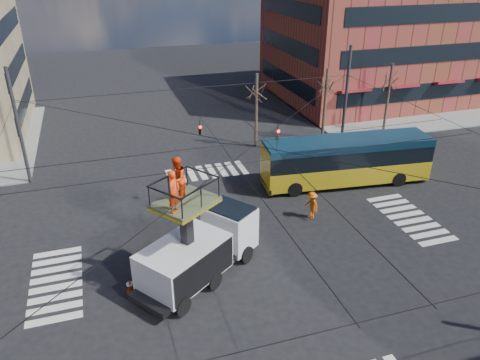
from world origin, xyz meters
name	(u,v)px	position (x,y,z in m)	size (l,w,h in m)	color
ground	(252,247)	(0.00, 0.00, 0.00)	(120.00, 120.00, 0.00)	black
sidewalk_ne	(376,103)	(21.00, 21.00, 0.06)	(18.00, 18.00, 0.12)	slate
crosswalks	(252,247)	(0.00, 0.00, 0.01)	(22.40, 22.40, 0.02)	silver
building_ne	(377,30)	(21.98, 23.98, 7.00)	(20.06, 16.06, 14.00)	brown
overhead_network	(249,172)	(-0.07, 0.40, 4.29)	(24.24, 24.24, 8.00)	#2D2D30
tree_a	(257,91)	(5.00, 13.50, 4.63)	(2.00, 2.00, 6.00)	#382B21
tree_b	(326,85)	(11.00, 13.50, 4.63)	(2.00, 2.00, 6.00)	#382B21
tree_c	(391,80)	(17.00, 13.50, 4.63)	(2.00, 2.00, 6.00)	#382B21
utility_truck	(199,239)	(-3.21, -1.51, 2.11)	(7.02, 5.97, 6.52)	black
city_bus	(346,160)	(8.61, 5.45, 1.72)	(11.55, 3.79, 3.20)	gold
traffic_cone	(130,286)	(-6.62, -1.80, 0.37)	(0.36, 0.36, 0.74)	red
worker_ground	(183,241)	(-3.66, 0.34, 0.90)	(1.05, 0.44, 1.80)	orange
flagger	(312,205)	(4.38, 1.84, 0.86)	(1.11, 0.64, 1.72)	orange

